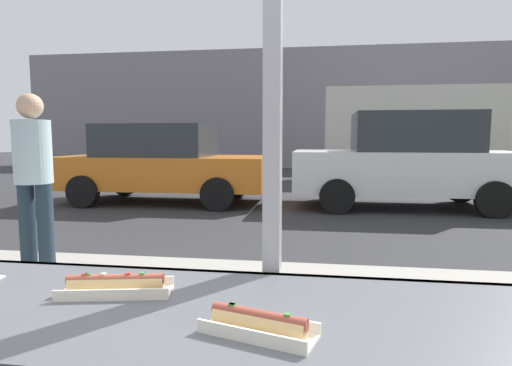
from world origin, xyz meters
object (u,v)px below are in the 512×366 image
object	(u,v)px
parked_car_white	(407,161)
pedestrian	(34,173)
box_truck	(432,131)
hotdog_tray_far	(259,323)
parked_car_orange	(163,163)
hotdog_tray_near	(116,285)

from	to	relation	value
parked_car_white	pedestrian	bearing A→B (deg)	-128.88
parked_car_white	box_truck	size ratio (longest dim) A/B	0.62
hotdog_tray_far	pedestrian	distance (m)	3.56
hotdog_tray_far	parked_car_orange	world-z (taller)	parked_car_orange
pedestrian	parked_car_orange	bearing A→B (deg)	98.48
parked_car_orange	hotdog_tray_far	bearing A→B (deg)	-68.02
pedestrian	hotdog_tray_near	bearing A→B (deg)	-50.85
parked_car_orange	box_truck	distance (m)	8.91
box_truck	pedestrian	distance (m)	12.47
hotdog_tray_far	parked_car_white	xyz separation A→B (m)	(1.82, 7.86, -0.07)
hotdog_tray_near	parked_car_white	world-z (taller)	parked_car_white
hotdog_tray_near	parked_car_white	distance (m)	8.00
parked_car_orange	parked_car_white	xyz separation A→B (m)	(4.99, 0.00, 0.09)
parked_car_orange	pedestrian	xyz separation A→B (m)	(0.78, -5.23, 0.22)
hotdog_tray_far	parked_car_white	world-z (taller)	parked_car_white
hotdog_tray_near	box_truck	size ratio (longest dim) A/B	0.04
parked_car_white	box_truck	world-z (taller)	box_truck
box_truck	pedestrian	world-z (taller)	box_truck
parked_car_orange	pedestrian	bearing A→B (deg)	-81.52
parked_car_orange	parked_car_white	bearing A→B (deg)	0.00
parked_car_orange	box_truck	world-z (taller)	box_truck
parked_car_white	box_truck	xyz separation A→B (m)	(1.84, 5.67, 0.67)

